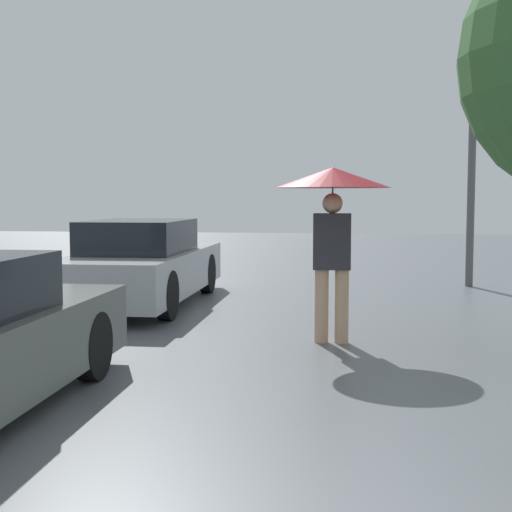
{
  "coord_description": "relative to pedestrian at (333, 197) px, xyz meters",
  "views": [
    {
      "loc": [
        -0.1,
        -2.81,
        1.64
      ],
      "look_at": [
        -1.1,
        5.18,
        0.97
      ],
      "focal_mm": 50.0,
      "sensor_mm": 36.0,
      "label": 1
    }
  ],
  "objects": [
    {
      "name": "parked_car_farthest",
      "position": [
        -2.93,
        2.55,
        -1.03
      ],
      "size": [
        1.62,
        4.5,
        1.3
      ],
      "color": "#9EA3A8",
      "rests_on": "ground_plane"
    },
    {
      "name": "street_lamp",
      "position": [
        2.42,
        5.46,
        1.3
      ],
      "size": [
        0.32,
        0.32,
        4.81
      ],
      "color": "#515456",
      "rests_on": "ground_plane"
    },
    {
      "name": "pedestrian",
      "position": [
        0.0,
        0.0,
        0.0
      ],
      "size": [
        1.29,
        1.29,
        1.97
      ],
      "color": "tan",
      "rests_on": "ground_plane"
    }
  ]
}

